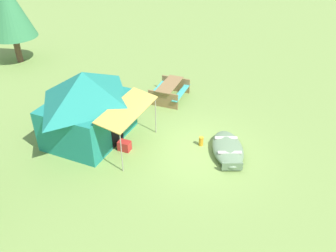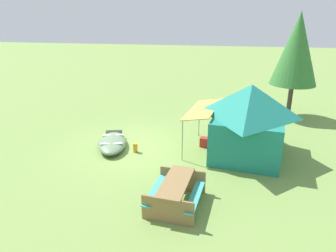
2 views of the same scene
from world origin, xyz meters
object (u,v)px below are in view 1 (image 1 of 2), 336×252
(canvas_cabin_tent, at_px, (87,105))
(picnic_table, at_px, (170,89))
(beached_rowboat, at_px, (228,149))
(fuel_can, at_px, (201,141))
(cooler_box, at_px, (124,146))
(pine_tree_back_right, at_px, (8,8))

(canvas_cabin_tent, relative_size, picnic_table, 2.01)
(beached_rowboat, xyz_separation_m, fuel_can, (0.26, 1.02, -0.03))
(beached_rowboat, relative_size, fuel_can, 6.88)
(cooler_box, distance_m, pine_tree_back_right, 11.36)
(cooler_box, bearing_deg, picnic_table, -7.67)
(beached_rowboat, distance_m, canvas_cabin_tent, 5.42)
(picnic_table, height_order, cooler_box, picnic_table)
(picnic_table, relative_size, fuel_can, 5.62)
(fuel_can, bearing_deg, canvas_cabin_tent, 97.31)
(fuel_can, relative_size, pine_tree_back_right, 0.08)
(fuel_can, bearing_deg, picnic_table, 32.39)
(picnic_table, height_order, pine_tree_back_right, pine_tree_back_right)
(canvas_cabin_tent, bearing_deg, cooler_box, -106.85)
(canvas_cabin_tent, xyz_separation_m, cooler_box, (-0.48, -1.58, -1.23))
(picnic_table, bearing_deg, beached_rowboat, -138.78)
(picnic_table, xyz_separation_m, cooler_box, (-4.32, 0.58, -0.29))
(picnic_table, xyz_separation_m, fuel_can, (-3.30, -2.09, -0.29))
(pine_tree_back_right, bearing_deg, beached_rowboat, -114.45)
(picnic_table, height_order, fuel_can, picnic_table)
(canvas_cabin_tent, bearing_deg, picnic_table, -29.39)
(fuel_can, bearing_deg, beached_rowboat, -104.16)
(canvas_cabin_tent, height_order, fuel_can, canvas_cabin_tent)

